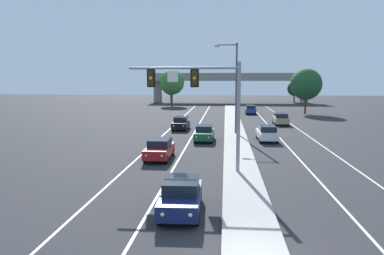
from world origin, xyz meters
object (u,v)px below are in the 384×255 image
tree_far_left_a (172,82)px  street_lamp_median (234,83)px  car_receding_tan (281,119)px  car_oncoming_navy (181,196)px  car_oncoming_black (181,123)px  tree_far_left_b (171,86)px  overhead_signal_mast (203,93)px  car_receding_blue (251,109)px  car_oncoming_green (204,133)px  car_receding_white (267,133)px  tree_far_right_b (306,84)px  tree_far_right_a (295,89)px  car_oncoming_red (159,149)px

tree_far_left_a → street_lamp_median: bearing=-73.1°
car_receding_tan → car_oncoming_navy: bearing=-105.4°
car_oncoming_black → car_receding_tan: same height
street_lamp_median → tree_far_left_b: size_ratio=1.53×
overhead_signal_mast → car_receding_blue: 43.19m
street_lamp_median → car_oncoming_green: street_lamp_median is taller
overhead_signal_mast → car_oncoming_black: overhead_signal_mast is taller
overhead_signal_mast → car_receding_white: overhead_signal_mast is taller
car_oncoming_black → tree_far_left_b: size_ratio=0.69×
car_oncoming_navy → tree_far_left_a: bearing=98.5°
car_oncoming_navy → tree_far_right_b: 54.19m
tree_far_left_b → tree_far_right_a: (32.12, 5.75, -0.72)m
overhead_signal_mast → car_receding_white: bearing=66.9°
car_oncoming_navy → car_receding_white: same height
car_oncoming_green → tree_far_right_a: size_ratio=0.83×
overhead_signal_mast → car_receding_tan: (9.01, 26.99, -4.51)m
car_oncoming_red → tree_far_right_a: 76.70m
car_receding_tan → tree_far_left_b: bearing=115.9°
overhead_signal_mast → car_oncoming_black: bearing=100.7°
street_lamp_median → car_receding_blue: 25.60m
street_lamp_median → car_oncoming_black: 8.74m
car_oncoming_navy → car_receding_white: size_ratio=1.00×
car_oncoming_red → tree_far_left_b: tree_far_left_b is taller
car_receding_white → tree_far_left_a: 50.81m
car_receding_blue → car_receding_tan: bearing=-78.8°
car_oncoming_red → tree_far_right_b: (19.32, 39.91, 4.43)m
car_oncoming_navy → tree_far_left_b: (-11.95, 78.89, 3.44)m
overhead_signal_mast → car_receding_tan: size_ratio=1.64×
street_lamp_median → tree_far_left_a: street_lamp_median is taller
car_oncoming_navy → tree_far_left_b: tree_far_left_b is taller
overhead_signal_mast → tree_far_left_a: tree_far_left_a is taller
street_lamp_median → car_receding_tan: size_ratio=2.23×
car_receding_white → car_receding_blue: 29.19m
car_oncoming_navy → car_oncoming_green: 20.53m
street_lamp_median → tree_far_right_a: 61.75m
overhead_signal_mast → tree_far_left_b: bearing=100.0°
overhead_signal_mast → tree_far_left_a: (-10.80, 61.20, 0.05)m
car_oncoming_navy → tree_far_right_b: size_ratio=0.56×
overhead_signal_mast → tree_far_right_b: tree_far_right_b is taller
car_receding_white → tree_far_left_b: size_ratio=0.69×
car_oncoming_black → car_receding_white: 12.27m
tree_far_left_b → car_oncoming_navy: bearing=-81.4°
car_oncoming_green → car_receding_tan: size_ratio=1.00×
street_lamp_median → car_oncoming_navy: street_lamp_median is taller
car_receding_blue → tree_far_left_a: (-16.75, 18.66, 4.56)m
car_oncoming_green → car_oncoming_black: bearing=112.4°
car_oncoming_black → tree_far_right_a: 60.82m
car_oncoming_black → car_receding_blue: (9.90, 21.60, 0.00)m
car_oncoming_navy → car_oncoming_green: size_ratio=1.00×
car_receding_tan → tree_far_right_a: size_ratio=0.83×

